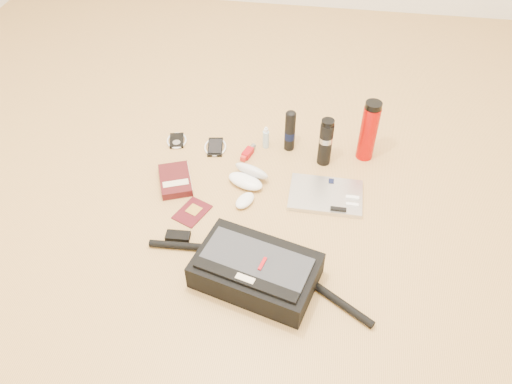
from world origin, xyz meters
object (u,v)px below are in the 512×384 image
at_px(book, 176,180).
at_px(thermos_black, 326,142).
at_px(messenger_bag, 255,270).
at_px(laptop, 326,195).
at_px(thermos_red, 369,131).

height_order(book, thermos_black, thermos_black).
distance_m(messenger_bag, laptop, 0.51).
bearing_deg(thermos_red, book, -158.93).
height_order(laptop, thermos_black, thermos_black).
height_order(book, thermos_red, thermos_red).
distance_m(thermos_black, thermos_red, 0.19).
bearing_deg(thermos_black, messenger_bag, -106.45).
xyz_separation_m(laptop, book, (-0.64, -0.02, 0.01)).
height_order(messenger_bag, book, messenger_bag).
relative_size(thermos_black, thermos_red, 0.79).
bearing_deg(messenger_bag, thermos_black, 88.48).
xyz_separation_m(messenger_bag, laptop, (0.22, 0.46, -0.04)).
xyz_separation_m(messenger_bag, book, (-0.41, 0.44, -0.04)).
relative_size(laptop, thermos_red, 1.04).
distance_m(laptop, book, 0.64).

